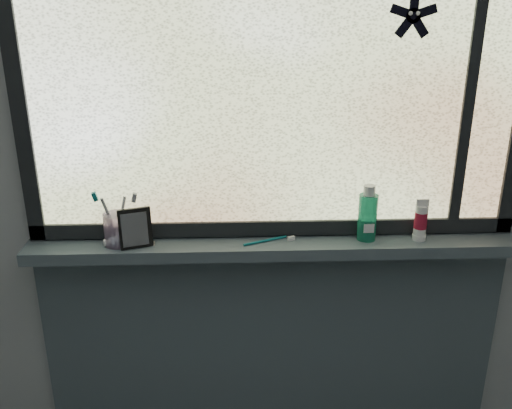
{
  "coord_description": "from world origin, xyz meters",
  "views": [
    {
      "loc": [
        -0.13,
        -0.46,
        1.8
      ],
      "look_at": [
        -0.07,
        1.05,
        1.22
      ],
      "focal_mm": 40.0,
      "sensor_mm": 36.0,
      "label": 1
    }
  ],
  "objects_px": {
    "mouthwash_bottle": "(368,213)",
    "cream_tube": "(421,218)",
    "vanity_mirror": "(135,228)",
    "toothbrush_cup": "(117,229)"
  },
  "relations": [
    {
      "from": "vanity_mirror",
      "to": "cream_tube",
      "type": "bearing_deg",
      "value": -16.98
    },
    {
      "from": "mouthwash_bottle",
      "to": "cream_tube",
      "type": "bearing_deg",
      "value": -3.44
    },
    {
      "from": "toothbrush_cup",
      "to": "cream_tube",
      "type": "xyz_separation_m",
      "value": [
        0.98,
        -0.0,
        0.02
      ]
    },
    {
      "from": "vanity_mirror",
      "to": "mouthwash_bottle",
      "type": "height_order",
      "value": "mouthwash_bottle"
    },
    {
      "from": "mouthwash_bottle",
      "to": "cream_tube",
      "type": "distance_m",
      "value": 0.17
    },
    {
      "from": "vanity_mirror",
      "to": "cream_tube",
      "type": "relative_size",
      "value": 1.28
    },
    {
      "from": "vanity_mirror",
      "to": "mouthwash_bottle",
      "type": "relative_size",
      "value": 0.84
    },
    {
      "from": "mouthwash_bottle",
      "to": "cream_tube",
      "type": "relative_size",
      "value": 1.53
    },
    {
      "from": "mouthwash_bottle",
      "to": "cream_tube",
      "type": "xyz_separation_m",
      "value": [
        0.17,
        -0.01,
        -0.02
      ]
    },
    {
      "from": "toothbrush_cup",
      "to": "mouthwash_bottle",
      "type": "relative_size",
      "value": 0.69
    }
  ]
}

